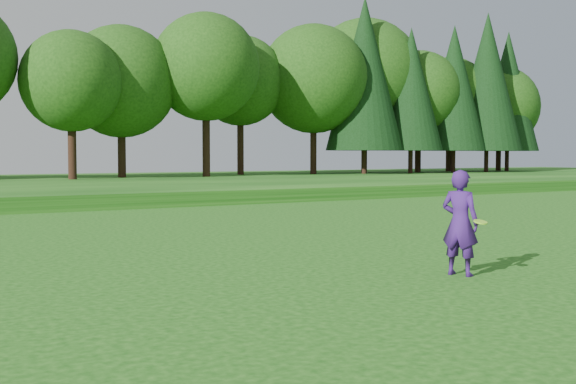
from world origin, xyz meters
TOP-DOWN VIEW (x-y plane):
  - ground at (0.00, 0.00)m, footprint 140.00×140.00m
  - walking_path at (0.00, 20.00)m, footprint 130.00×1.60m
  - woman at (3.08, 1.52)m, footprint 0.64×0.89m

SIDE VIEW (x-z plane):
  - ground at x=0.00m, z-range 0.00..0.00m
  - walking_path at x=0.00m, z-range 0.00..0.04m
  - woman at x=3.08m, z-range 0.00..1.83m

